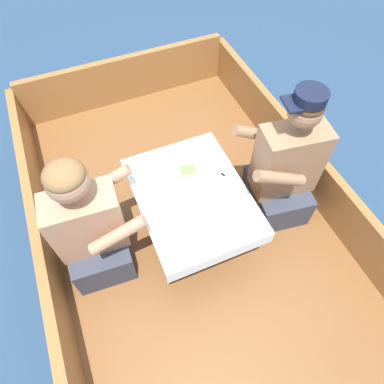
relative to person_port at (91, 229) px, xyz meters
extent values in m
plane|color=navy|center=(0.63, 0.08, -0.64)|extent=(60.00, 60.00, 0.00)
cube|color=brown|center=(0.63, 0.08, -0.52)|extent=(1.96, 2.93, 0.25)
cube|color=#936033|center=(-0.32, 0.08, -0.21)|extent=(0.06, 2.93, 0.37)
cube|color=#936033|center=(1.58, 0.08, -0.21)|extent=(0.06, 2.93, 0.37)
cube|color=#936033|center=(0.63, 1.52, -0.18)|extent=(1.84, 0.06, 0.43)
cylinder|color=#B2B2B7|center=(0.63, -0.03, -0.19)|extent=(0.07, 0.07, 0.41)
cube|color=brown|center=(0.63, -0.03, 0.02)|extent=(0.63, 0.84, 0.02)
cube|color=white|center=(0.63, -0.03, 0.04)|extent=(0.66, 0.87, 0.00)
cube|color=white|center=(0.63, -0.46, -0.02)|extent=(0.66, 0.00, 0.10)
cube|color=white|center=(0.63, 0.41, -0.02)|extent=(0.66, 0.00, 0.10)
cube|color=#333847|center=(-0.01, 0.00, -0.26)|extent=(0.39, 0.46, 0.26)
cube|color=tan|center=(-0.01, 0.00, 0.09)|extent=(0.41, 0.25, 0.44)
sphere|color=tan|center=(-0.01, 0.00, 0.46)|extent=(0.21, 0.21, 0.21)
ellipsoid|color=brown|center=(-0.01, 0.00, 0.51)|extent=(0.20, 0.20, 0.12)
cylinder|color=tan|center=(0.16, 0.17, 0.15)|extent=(0.34, 0.09, 0.21)
cylinder|color=tan|center=(0.14, -0.19, 0.15)|extent=(0.34, 0.09, 0.21)
cube|color=#333847|center=(1.26, -0.08, -0.26)|extent=(0.42, 0.49, 0.26)
cube|color=#936B4C|center=(1.26, -0.08, 0.12)|extent=(0.43, 0.28, 0.51)
sphere|color=#936B4C|center=(1.26, -0.08, 0.52)|extent=(0.19, 0.19, 0.19)
ellipsoid|color=#472D19|center=(1.26, -0.08, 0.56)|extent=(0.18, 0.18, 0.11)
cylinder|color=#936B4C|center=(1.09, -0.23, 0.21)|extent=(0.34, 0.12, 0.21)
cylinder|color=#936B4C|center=(1.14, 0.12, 0.21)|extent=(0.34, 0.12, 0.21)
cylinder|color=black|center=(1.26, -0.08, 0.62)|extent=(0.18, 0.18, 0.06)
cube|color=black|center=(1.18, -0.06, 0.59)|extent=(0.12, 0.15, 0.01)
cylinder|color=white|center=(0.67, 0.13, 0.04)|extent=(0.18, 0.18, 0.01)
cylinder|color=white|center=(0.79, -0.28, 0.04)|extent=(0.17, 0.17, 0.01)
cube|color=#E0BC7F|center=(0.67, 0.13, 0.07)|extent=(0.13, 0.10, 0.04)
cube|color=#669347|center=(0.67, 0.13, 0.09)|extent=(0.11, 0.09, 0.01)
cylinder|color=white|center=(0.84, 0.26, 0.06)|extent=(0.14, 0.14, 0.04)
cylinder|color=beige|center=(0.84, 0.26, 0.07)|extent=(0.11, 0.11, 0.02)
cylinder|color=white|center=(0.59, -0.16, 0.06)|extent=(0.14, 0.14, 0.04)
cylinder|color=beige|center=(0.59, -0.16, 0.07)|extent=(0.11, 0.11, 0.02)
cylinder|color=white|center=(0.78, -0.04, 0.06)|extent=(0.14, 0.14, 0.04)
cylinder|color=beige|center=(0.78, -0.04, 0.07)|extent=(0.11, 0.11, 0.02)
cylinder|color=white|center=(0.61, -0.36, 0.06)|extent=(0.11, 0.11, 0.04)
cylinder|color=beige|center=(0.61, -0.36, 0.07)|extent=(0.09, 0.09, 0.02)
cylinder|color=white|center=(0.45, 0.18, 0.07)|extent=(0.07, 0.07, 0.07)
torus|color=white|center=(0.49, 0.18, 0.07)|extent=(0.04, 0.01, 0.04)
cylinder|color=#3D2314|center=(0.45, 0.18, 0.09)|extent=(0.06, 0.06, 0.01)
cylinder|color=white|center=(0.42, -0.24, 0.07)|extent=(0.08, 0.08, 0.06)
torus|color=white|center=(0.47, -0.24, 0.07)|extent=(0.04, 0.01, 0.04)
cylinder|color=#3D2314|center=(0.42, -0.24, 0.09)|extent=(0.07, 0.07, 0.01)
cube|color=silver|center=(0.84, 0.10, 0.04)|extent=(0.11, 0.14, 0.00)
cube|color=silver|center=(0.73, 0.27, 0.04)|extent=(0.13, 0.13, 0.00)
ellipsoid|color=silver|center=(0.78, 0.32, 0.04)|extent=(0.04, 0.02, 0.01)
cube|color=silver|center=(0.90, -0.03, 0.04)|extent=(0.08, 0.16, 0.00)
cube|color=silver|center=(0.87, 0.03, 0.04)|extent=(0.03, 0.04, 0.00)
cube|color=silver|center=(0.57, 0.04, 0.04)|extent=(0.17, 0.02, 0.00)
cube|color=silver|center=(0.50, 0.11, 0.04)|extent=(0.13, 0.12, 0.00)
ellipsoid|color=silver|center=(0.45, 0.15, 0.04)|extent=(0.04, 0.02, 0.01)
camera|label=1|loc=(0.16, -1.13, 1.76)|focal=32.00mm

